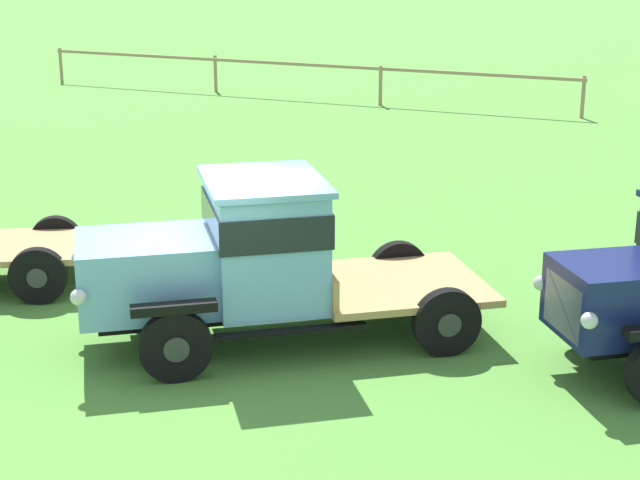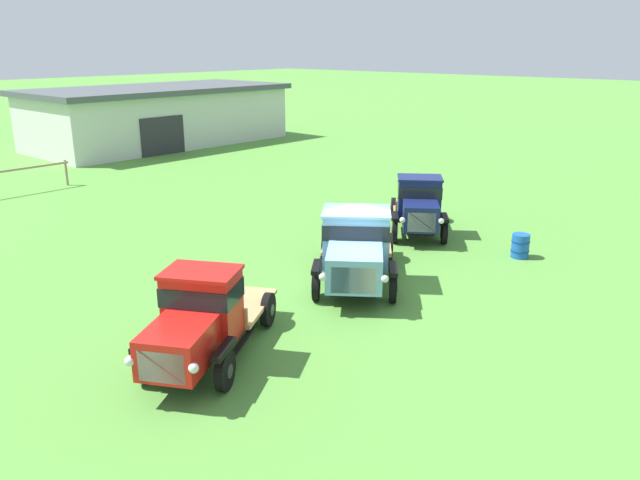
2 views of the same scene
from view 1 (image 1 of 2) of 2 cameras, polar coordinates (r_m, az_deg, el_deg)
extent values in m
plane|color=#518E38|center=(13.26, -6.37, -6.18)|extent=(240.00, 240.00, 0.00)
cylinder|color=#997F60|center=(30.91, 15.06, 8.04)|extent=(0.12, 0.12, 1.28)
cylinder|color=#997F60|center=(32.27, 3.54, 8.95)|extent=(0.12, 0.12, 1.28)
cylinder|color=#997F60|center=(35.37, -6.10, 9.61)|extent=(0.12, 0.12, 1.28)
cylinder|color=#997F60|center=(38.83, -14.85, 9.81)|extent=(0.12, 0.12, 1.28)
cube|color=#997F60|center=(33.64, -1.62, 10.21)|extent=(19.58, 0.08, 0.10)
cylinder|color=black|center=(15.15, -16.08, -2.02)|extent=(0.83, 0.58, 0.86)
cylinder|color=#2D2D2D|center=(15.05, -16.15, -2.15)|extent=(0.28, 0.18, 0.30)
cylinder|color=black|center=(16.77, -15.10, -0.09)|extent=(0.83, 0.58, 0.86)
cylinder|color=#2D2D2D|center=(16.87, -15.05, 0.02)|extent=(0.28, 0.18, 0.30)
cube|color=tan|center=(15.96, -16.84, -0.38)|extent=(2.88, 2.68, 0.10)
cylinder|color=black|center=(12.17, -8.39, -6.15)|extent=(0.83, 0.69, 0.91)
cylinder|color=#2D2D2D|center=(12.07, -8.35, -6.34)|extent=(0.27, 0.22, 0.32)
cylinder|color=black|center=(14.12, -9.14, -2.83)|extent=(0.83, 0.69, 0.91)
cylinder|color=#2D2D2D|center=(14.22, -9.17, -2.69)|extent=(0.27, 0.22, 0.32)
cylinder|color=black|center=(12.87, 7.39, -4.77)|extent=(0.83, 0.69, 0.91)
cylinder|color=#2D2D2D|center=(12.78, 7.55, -4.94)|extent=(0.27, 0.22, 0.32)
cylinder|color=black|center=(14.74, 4.57, -1.81)|extent=(0.83, 0.69, 0.91)
cylinder|color=#2D2D2D|center=(14.83, 4.45, -1.68)|extent=(0.27, 0.22, 0.32)
cube|color=black|center=(13.30, -1.96, -3.52)|extent=(4.70, 3.95, 0.12)
cube|color=#70A3D1|center=(12.91, -10.08, -1.90)|extent=(2.28, 2.23, 0.95)
cube|color=silver|center=(12.92, -13.80, -2.35)|extent=(0.75, 0.96, 0.71)
sphere|color=silver|center=(12.16, -13.88, -3.25)|extent=(0.20, 0.20, 0.20)
sphere|color=silver|center=(13.65, -13.85, -0.99)|extent=(0.20, 0.20, 0.20)
cube|color=black|center=(11.98, -8.50, -3.93)|extent=(0.95, 0.79, 0.12)
cube|color=black|center=(13.96, -9.24, -0.89)|extent=(0.95, 0.79, 0.12)
cube|color=#70A3D1|center=(12.97, -3.23, -0.11)|extent=(2.23, 2.32, 1.57)
cube|color=black|center=(12.87, -3.26, 1.39)|extent=(2.30, 2.38, 0.44)
cube|color=#70A3D1|center=(12.75, -3.30, 3.44)|extent=(2.39, 2.47, 0.08)
cube|color=black|center=(12.34, -1.70, -5.31)|extent=(1.63, 1.28, 0.05)
cube|color=black|center=(14.24, -3.34, -2.20)|extent=(1.63, 1.28, 0.05)
cube|color=tan|center=(13.63, 4.52, -2.55)|extent=(3.15, 3.11, 0.10)
cube|color=tan|center=(13.27, -0.07, -1.99)|extent=(1.27, 1.65, 0.44)
cylinder|color=black|center=(13.44, 15.55, -4.33)|extent=(0.83, 0.67, 0.90)
cylinder|color=#2D2D2D|center=(13.52, 15.35, -4.18)|extent=(0.27, 0.21, 0.32)
cube|color=#141E51|center=(12.43, 16.75, -3.28)|extent=(1.82, 1.78, 0.90)
cube|color=silver|center=(12.15, 14.03, -3.75)|extent=(0.61, 0.80, 0.68)
sphere|color=silver|center=(11.59, 15.40, -4.54)|extent=(0.20, 0.20, 0.20)
sphere|color=silver|center=(12.68, 12.74, -2.45)|extent=(0.20, 0.20, 0.20)
cube|color=black|center=(13.27, 15.72, -2.31)|extent=(0.96, 0.78, 0.12)
camera|label=2|loc=(19.36, -67.19, 11.61)|focal=35.00mm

